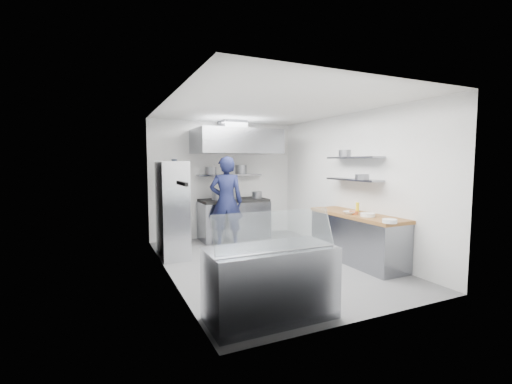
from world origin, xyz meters
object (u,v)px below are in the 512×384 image
gas_range (234,220)px  chef (226,202)px  wire_rack (172,210)px  display_case (271,283)px

gas_range → chef: 0.90m
gas_range → wire_rack: size_ratio=0.86×
chef → wire_rack: bearing=37.4°
gas_range → chef: chef is taller
chef → display_case: (-0.70, -3.49, -0.55)m
gas_range → wire_rack: bearing=-148.9°
display_case → chef: bearing=78.7°
chef → display_case: 3.61m
chef → gas_range: bearing=-103.2°
gas_range → display_case: 4.25m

